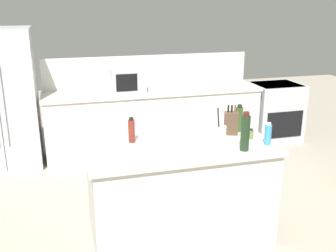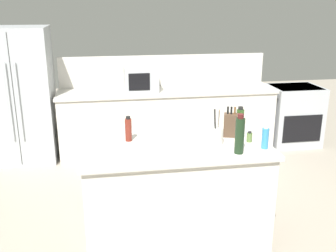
% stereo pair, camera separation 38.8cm
% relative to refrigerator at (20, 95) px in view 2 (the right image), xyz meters
% --- Properties ---
extents(ground_plane, '(14.00, 14.00, 0.00)m').
position_rel_refrigerator_xyz_m(ground_plane, '(1.76, -2.25, -0.93)').
color(ground_plane, gray).
extents(back_counter_run, '(3.15, 0.66, 0.94)m').
position_rel_refrigerator_xyz_m(back_counter_run, '(2.06, -0.05, -0.45)').
color(back_counter_run, beige).
rests_on(back_counter_run, ground_plane).
extents(wall_backsplash, '(3.11, 0.03, 0.46)m').
position_rel_refrigerator_xyz_m(wall_backsplash, '(2.06, 0.27, 0.24)').
color(wall_backsplash, beige).
rests_on(wall_backsplash, back_counter_run).
extents(kitchen_island, '(1.69, 0.98, 0.94)m').
position_rel_refrigerator_xyz_m(kitchen_island, '(1.76, -2.25, -0.45)').
color(kitchen_island, beige).
rests_on(kitchen_island, ground_plane).
extents(refrigerator, '(0.89, 0.75, 1.85)m').
position_rel_refrigerator_xyz_m(refrigerator, '(0.00, 0.00, 0.00)').
color(refrigerator, '#ADB2B7').
rests_on(refrigerator, ground_plane).
extents(range_oven, '(0.76, 0.65, 0.92)m').
position_rel_refrigerator_xyz_m(range_oven, '(4.05, -0.05, -0.46)').
color(range_oven, '#ADB2B7').
rests_on(range_oven, ground_plane).
extents(microwave, '(0.47, 0.39, 0.34)m').
position_rel_refrigerator_xyz_m(microwave, '(1.68, -0.05, 0.18)').
color(microwave, '#ADB2B7').
rests_on(microwave, back_counter_run).
extents(knife_block, '(0.16, 0.14, 0.29)m').
position_rel_refrigerator_xyz_m(knife_block, '(2.32, -2.16, 0.13)').
color(knife_block, '#4C3828').
rests_on(knife_block, kitchen_island).
extents(utensil_crock, '(0.12, 0.12, 0.32)m').
position_rel_refrigerator_xyz_m(utensil_crock, '(2.13, -2.33, 0.10)').
color(utensil_crock, beige).
rests_on(utensil_crock, kitchen_island).
extents(wine_bottle, '(0.08, 0.08, 0.34)m').
position_rel_refrigerator_xyz_m(wine_bottle, '(2.25, -2.59, 0.18)').
color(wine_bottle, black).
rests_on(wine_bottle, kitchen_island).
extents(olive_oil_bottle, '(0.07, 0.07, 0.27)m').
position_rel_refrigerator_xyz_m(olive_oil_bottle, '(2.43, -2.10, 0.14)').
color(olive_oil_bottle, '#2D4C1E').
rests_on(olive_oil_bottle, kitchen_island).
extents(vinegar_bottle, '(0.06, 0.06, 0.24)m').
position_rel_refrigerator_xyz_m(vinegar_bottle, '(1.35, -2.13, 0.13)').
color(vinegar_bottle, maroon).
rests_on(vinegar_bottle, kitchen_island).
extents(salt_shaker, '(0.06, 0.06, 0.12)m').
position_rel_refrigerator_xyz_m(salt_shaker, '(2.49, -1.97, 0.07)').
color(salt_shaker, silver).
rests_on(salt_shaker, kitchen_island).
extents(spice_jar_oregano, '(0.05, 0.05, 0.10)m').
position_rel_refrigerator_xyz_m(spice_jar_oregano, '(2.44, -2.33, 0.06)').
color(spice_jar_oregano, '#567038').
rests_on(spice_jar_oregano, kitchen_island).
extents(dish_soap_bottle, '(0.06, 0.06, 0.21)m').
position_rel_refrigerator_xyz_m(dish_soap_bottle, '(2.51, -2.52, 0.11)').
color(dish_soap_bottle, '#3384BC').
rests_on(dish_soap_bottle, kitchen_island).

